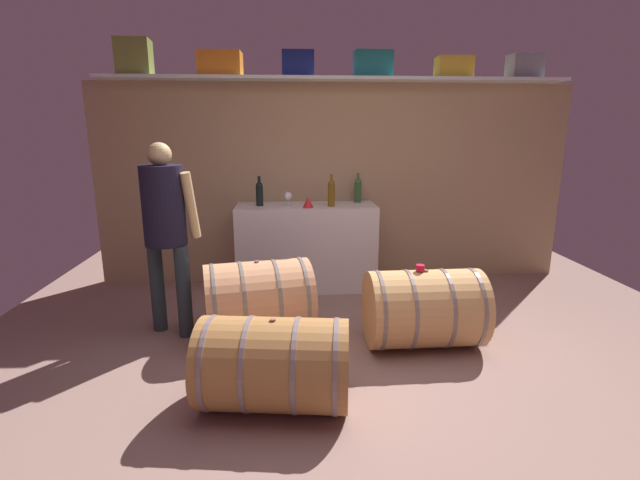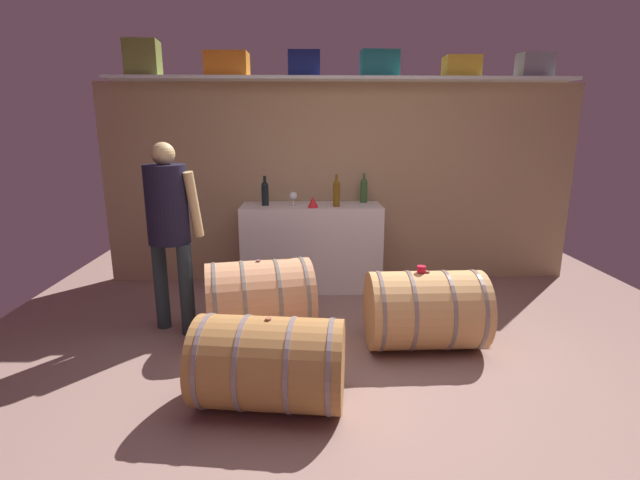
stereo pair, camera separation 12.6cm
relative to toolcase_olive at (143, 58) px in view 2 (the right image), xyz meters
The scene contains 20 objects.
ground_plane 3.49m from the toolcase_olive, 39.10° to the right, with size 6.33×7.92×0.02m, color #8A6B61.
back_wall_panel 2.37m from the toolcase_olive, ahead, with size 5.13×0.10×2.14m, color tan.
high_shelf_board 2.00m from the toolcase_olive, ahead, with size 4.72×0.40×0.03m, color silver.
toolcase_olive is the anchor object (origin of this frame).
toolcase_orange 0.83m from the toolcase_olive, ahead, with size 0.42×0.27×0.24m, color orange.
toolcase_navy 1.60m from the toolcase_olive, ahead, with size 0.32×0.25×0.25m, color navy.
toolcase_teal 2.36m from the toolcase_olive, ahead, with size 0.38×0.19×0.26m, color #1C7677.
toolcase_yellow 3.20m from the toolcase_olive, ahead, with size 0.35×0.26×0.21m, color gold.
toolcase_grey 3.95m from the toolcase_olive, ahead, with size 0.33×0.21×0.24m, color gray.
work_cabinet 2.53m from the toolcase_olive, ahead, with size 1.45×0.52×0.90m, color white.
wine_bottle_green 2.59m from the toolcase_olive, ahead, with size 0.08×0.08×0.31m.
wine_bottle_amber 2.34m from the toolcase_olive, ahead, with size 0.07×0.07×0.33m.
wine_bottle_dark 1.78m from the toolcase_olive, ahead, with size 0.07×0.07×0.30m.
wine_glass 2.01m from the toolcase_olive, ahead, with size 0.08×0.08×0.15m.
red_funnel 2.21m from the toolcase_olive, 11.00° to the right, with size 0.11×0.11×0.11m, color red.
wine_barrel_near 3.62m from the toolcase_olive, 32.44° to the right, with size 0.89×0.63×0.62m.
wine_barrel_far 2.73m from the toolcase_olive, 48.25° to the right, with size 0.95×0.79×0.65m.
wine_barrel_flank 3.42m from the toolcase_olive, 59.74° to the right, with size 0.96×0.67×0.58m.
tasting_cup 3.41m from the toolcase_olive, 32.92° to the right, with size 0.07×0.07×0.05m, color red.
winemaker_pouring 1.92m from the toolcase_olive, 67.89° to the right, with size 0.50×0.46×1.57m.
Camera 2 is at (-0.39, -2.71, 1.68)m, focal length 25.89 mm.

